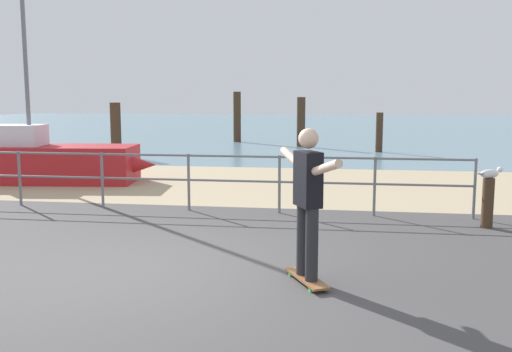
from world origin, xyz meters
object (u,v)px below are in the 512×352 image
at_px(skateboard, 307,279).
at_px(sailboat, 50,161).
at_px(skateboarder, 308,194).
at_px(seagull, 490,173).
at_px(bollard_short, 488,204).

bearing_deg(skateboard, sailboat, 134.95).
distance_m(sailboat, skateboarder, 9.36).
bearing_deg(skateboarder, sailboat, 134.95).
bearing_deg(skateboarder, seagull, 49.62).
distance_m(skateboarder, bollard_short, 4.14).
bearing_deg(sailboat, seagull, -20.62).
xyz_separation_m(skateboard, seagull, (2.66, 3.13, 0.81)).
bearing_deg(seagull, skateboarder, -130.38).
bearing_deg(seagull, bollard_short, -155.57).
height_order(bollard_short, seagull, seagull).
height_order(sailboat, seagull, sailboat).
distance_m(skateboard, seagull, 4.18).
distance_m(sailboat, seagull, 9.90).
relative_size(sailboat, seagull, 11.88).
xyz_separation_m(sailboat, skateboarder, (6.60, -6.61, 0.49)).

